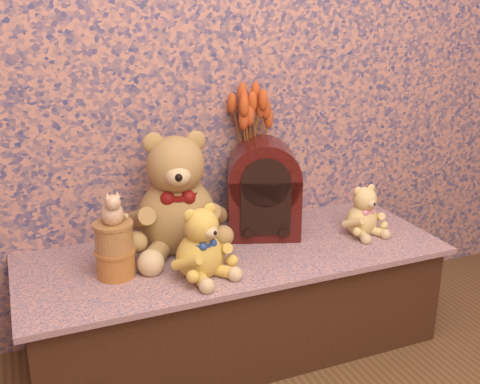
% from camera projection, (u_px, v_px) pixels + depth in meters
% --- Properties ---
extents(display_shelf, '(1.50, 0.57, 0.39)m').
position_uv_depth(display_shelf, '(235.00, 299.00, 2.11)').
color(display_shelf, navy).
rests_on(display_shelf, ground).
extents(teddy_large, '(0.45, 0.50, 0.46)m').
position_uv_depth(teddy_large, '(176.00, 187.00, 2.00)').
color(teddy_large, olive).
rests_on(teddy_large, display_shelf).
extents(teddy_medium, '(0.28, 0.30, 0.26)m').
position_uv_depth(teddy_medium, '(199.00, 238.00, 1.83)').
color(teddy_medium, gold).
rests_on(teddy_medium, display_shelf).
extents(teddy_small, '(0.19, 0.21, 0.21)m').
position_uv_depth(teddy_small, '(362.00, 208.00, 2.17)').
color(teddy_small, '#D3B864').
rests_on(teddy_small, display_shelf).
extents(cathedral_radio, '(0.32, 0.27, 0.37)m').
position_uv_depth(cathedral_radio, '(263.00, 188.00, 2.14)').
color(cathedral_radio, '#3C0B0B').
rests_on(cathedral_radio, display_shelf).
extents(ceramic_vase, '(0.11, 0.11, 0.18)m').
position_uv_depth(ceramic_vase, '(250.00, 203.00, 2.25)').
color(ceramic_vase, tan).
rests_on(ceramic_vase, display_shelf).
extents(dried_stalks, '(0.24, 0.24, 0.37)m').
position_uv_depth(dried_stalks, '(251.00, 134.00, 2.16)').
color(dried_stalks, '#C94E20').
rests_on(dried_stalks, ceramic_vase).
extents(biscuit_tin_lower, '(0.14, 0.14, 0.09)m').
position_uv_depth(biscuit_tin_lower, '(116.00, 263.00, 1.85)').
color(biscuit_tin_lower, gold).
rests_on(biscuit_tin_lower, display_shelf).
extents(biscuit_tin_upper, '(0.13, 0.13, 0.09)m').
position_uv_depth(biscuit_tin_upper, '(114.00, 237.00, 1.82)').
color(biscuit_tin_upper, tan).
rests_on(biscuit_tin_upper, biscuit_tin_lower).
extents(cat_figurine, '(0.09, 0.10, 0.12)m').
position_uv_depth(cat_figurine, '(111.00, 206.00, 1.79)').
color(cat_figurine, silver).
rests_on(cat_figurine, biscuit_tin_upper).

